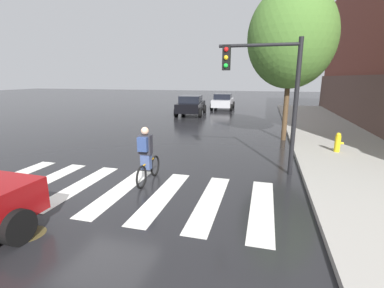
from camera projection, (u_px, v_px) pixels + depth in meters
The scene contains 9 objects.
ground_plane at pixel (103, 189), 7.69m from camera, with size 120.00×120.00×0.00m, color black.
crosswalk_stripes at pixel (119, 191), 7.56m from camera, with size 8.21×3.33×0.01m.
manhole_cover at pixel (29, 234), 5.48m from camera, with size 0.64×0.64×0.01m, color #473D1E.
sedan_mid at pixel (191, 105), 22.93m from camera, with size 2.54×4.80×1.60m.
sedan_far at pixel (223, 101), 27.03m from camera, with size 2.22×4.48×1.52m.
cyclist at pixel (146, 156), 7.94m from camera, with size 0.36×1.71×1.69m.
traffic_light_near at pixel (269, 84), 8.41m from camera, with size 2.47×0.28×4.20m.
fire_hydrant at pixel (338, 142), 10.92m from camera, with size 0.33×0.22×0.78m.
street_tree_near at pixel (291, 38), 12.63m from camera, with size 4.02×4.02×7.15m.
Camera 1 is at (4.28, -6.28, 3.05)m, focal length 25.63 mm.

